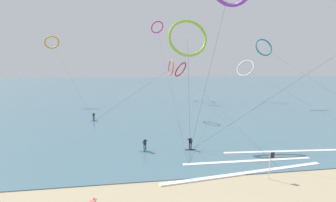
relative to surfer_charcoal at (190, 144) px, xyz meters
The scene contains 15 objects.
sea_water 92.71m from the surfer_charcoal, 91.06° to the left, with size 400.00×200.00×0.08m, color slate.
surfer_charcoal is the anchor object (origin of this frame).
surfer_emerald 5.67m from the surfer_charcoal, behind, with size 1.40×0.73×1.70m.
surfer_cobalt 22.94m from the surfer_charcoal, 129.67° to the left, with size 1.40×0.73×1.70m.
kite_teal 42.17m from the surfer_charcoal, 48.26° to the left, with size 5.06×35.79×17.51m.
kite_ivory 46.97m from the surfer_charcoal, 55.77° to the left, with size 5.49×47.99×12.30m.
kite_crimson 44.31m from the surfer_charcoal, 80.36° to the left, with size 5.64×52.80×11.71m.
kite_lime 14.34m from the surfer_charcoal, 82.89° to the left, with size 5.50×5.94×16.97m.
kite_coral 20.53m from the surfer_charcoal, 88.89° to the left, with size 15.59×3.18×11.75m.
kite_magenta 48.07m from the surfer_charcoal, 89.76° to the left, with size 4.33×49.74×23.79m.
kite_amber 51.81m from the surfer_charcoal, 125.30° to the left, with size 15.86×23.68×18.62m.
beach_flag 10.13m from the surfer_charcoal, 55.73° to the right, with size 0.47×0.09×2.68m.
wave_crest_near 8.14m from the surfer_charcoal, 59.99° to the right, with size 17.66×0.50×0.12m, color white.
wave_crest_mid 7.09m from the surfer_charcoal, 38.23° to the right, with size 14.71×0.50×0.12m, color white.
wave_crest_far 13.44m from the surfer_charcoal, 10.08° to the right, with size 18.85×0.50×0.12m, color white.
Camera 1 is at (-5.05, -11.61, 10.60)m, focal length 24.78 mm.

